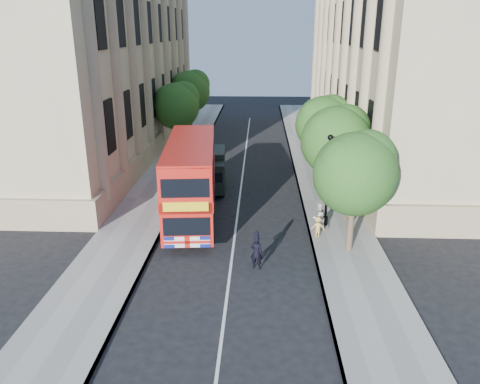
# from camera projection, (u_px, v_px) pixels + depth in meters

# --- Properties ---
(ground) EXTENTS (120.00, 120.00, 0.00)m
(ground) POSITION_uv_depth(u_px,v_px,m) (229.00, 278.00, 20.84)
(ground) COLOR black
(ground) RESTS_ON ground
(pavement_right) EXTENTS (3.50, 80.00, 0.12)m
(pavement_right) POSITION_uv_depth(u_px,v_px,m) (329.00, 201.00, 30.02)
(pavement_right) COLOR gray
(pavement_right) RESTS_ON ground
(pavement_left) EXTENTS (3.50, 80.00, 0.12)m
(pavement_left) POSITION_uv_depth(u_px,v_px,m) (151.00, 199.00, 30.49)
(pavement_left) COLOR gray
(pavement_left) RESTS_ON ground
(building_right) EXTENTS (12.00, 38.00, 18.00)m
(building_right) POSITION_uv_depth(u_px,v_px,m) (407.00, 48.00, 39.96)
(building_right) COLOR tan
(building_right) RESTS_ON ground
(building_left) EXTENTS (12.00, 38.00, 18.00)m
(building_left) POSITION_uv_depth(u_px,v_px,m) (90.00, 47.00, 41.08)
(building_left) COLOR tan
(building_left) RESTS_ON ground
(tree_right_near) EXTENTS (4.00, 4.00, 6.08)m
(tree_right_near) POSITION_uv_depth(u_px,v_px,m) (356.00, 169.00, 22.07)
(tree_right_near) COLOR #473828
(tree_right_near) RESTS_ON ground
(tree_right_mid) EXTENTS (4.20, 4.20, 6.37)m
(tree_right_mid) POSITION_uv_depth(u_px,v_px,m) (337.00, 138.00, 27.66)
(tree_right_mid) COLOR #473828
(tree_right_mid) RESTS_ON ground
(tree_right_far) EXTENTS (4.00, 4.00, 6.15)m
(tree_right_far) POSITION_uv_depth(u_px,v_px,m) (324.00, 121.00, 33.37)
(tree_right_far) COLOR #473828
(tree_right_far) RESTS_ON ground
(tree_left_far) EXTENTS (4.00, 4.00, 6.30)m
(tree_left_far) POSITION_uv_depth(u_px,v_px,m) (177.00, 103.00, 40.40)
(tree_left_far) COLOR #473828
(tree_left_far) RESTS_ON ground
(tree_left_back) EXTENTS (4.20, 4.20, 6.65)m
(tree_left_back) POSITION_uv_depth(u_px,v_px,m) (190.00, 89.00, 47.87)
(tree_left_back) COLOR #473828
(tree_left_back) RESTS_ON ground
(lamp_post) EXTENTS (0.32, 0.32, 5.16)m
(lamp_post) POSITION_uv_depth(u_px,v_px,m) (327.00, 184.00, 25.47)
(lamp_post) COLOR black
(lamp_post) RESTS_ON pavement_right
(double_decker_bus) EXTENTS (3.40, 9.91, 4.49)m
(double_decker_bus) POSITION_uv_depth(u_px,v_px,m) (191.00, 178.00, 26.63)
(double_decker_bus) COLOR #B9150C
(double_decker_bus) RESTS_ON ground
(box_van) EXTENTS (2.15, 4.74, 2.66)m
(box_van) POSITION_uv_depth(u_px,v_px,m) (211.00, 171.00, 32.11)
(box_van) COLOR black
(box_van) RESTS_ON ground
(police_constable) EXTENTS (0.67, 0.54, 1.61)m
(police_constable) POSITION_uv_depth(u_px,v_px,m) (257.00, 253.00, 21.47)
(police_constable) COLOR black
(police_constable) RESTS_ON ground
(woman_pedestrian) EXTENTS (0.99, 0.95, 1.61)m
(woman_pedestrian) POSITION_uv_depth(u_px,v_px,m) (319.00, 217.00, 25.17)
(woman_pedestrian) COLOR silver
(woman_pedestrian) RESTS_ON pavement_right
(child_a) EXTENTS (0.74, 0.57, 1.17)m
(child_a) POSITION_uv_depth(u_px,v_px,m) (350.00, 218.00, 25.59)
(child_a) COLOR #C28022
(child_a) RESTS_ON pavement_right
(child_b) EXTENTS (0.76, 0.49, 1.11)m
(child_b) POSITION_uv_depth(u_px,v_px,m) (318.00, 227.00, 24.60)
(child_b) COLOR gold
(child_b) RESTS_ON pavement_right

